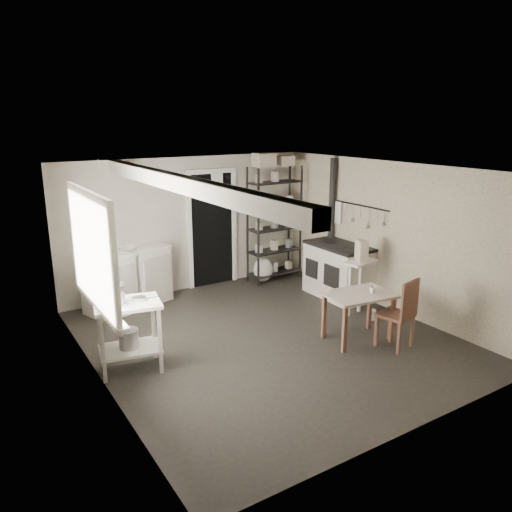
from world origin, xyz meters
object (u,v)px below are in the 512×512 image
prep_table (130,339)px  chair (396,312)px  flour_sack (263,269)px  stove (338,271)px  work_table (358,314)px  stockpot (113,297)px  base_cabinets (128,279)px  shelf_rack (274,229)px

prep_table → chair: chair is taller
flour_sack → stove: bearing=-64.9°
chair → work_table: bearing=112.8°
work_table → stove: bearing=57.8°
stockpot → flour_sack: stockpot is taller
prep_table → stockpot: bearing=166.2°
chair → stockpot: bearing=146.9°
stockpot → stove: (3.94, 0.60, -0.50)m
prep_table → stove: 3.85m
work_table → flour_sack: size_ratio=1.94×
prep_table → base_cabinets: size_ratio=0.60×
stove → flour_sack: bearing=115.2°
stockpot → work_table: bearing=-16.0°
stockpot → base_cabinets: (0.81, 2.01, -0.48)m
shelf_rack → work_table: size_ratio=2.39×
base_cabinets → flour_sack: (2.51, -0.07, -0.22)m
shelf_rack → stockpot: bearing=-153.7°
stove → stockpot: bearing=-171.3°
base_cabinets → flour_sack: size_ratio=3.14×
stockpot → stove: size_ratio=0.26×
shelf_rack → flour_sack: shelf_rack is taller
stockpot → chair: 3.56m
stove → chair: size_ratio=1.21×
shelf_rack → prep_table: bearing=-152.2°
shelf_rack → stove: shelf_rack is taller
base_cabinets → stockpot: bearing=-131.0°
chair → prep_table: bearing=146.6°
stove → flour_sack: 1.49m
base_cabinets → work_table: base_cabinets is taller
base_cabinets → work_table: bearing=-71.5°
shelf_rack → chair: (-0.28, -3.22, -0.46)m
stockpot → shelf_rack: size_ratio=0.14×
shelf_rack → work_table: (-0.55, -2.82, -0.57)m
prep_table → base_cabinets: base_cabinets is taller
base_cabinets → shelf_rack: (2.76, -0.05, 0.49)m
stockpot → prep_table: bearing=-13.8°
chair → flour_sack: bearing=77.5°
stockpot → stove: stockpot is taller
work_table → shelf_rack: bearing=78.9°
shelf_rack → flour_sack: 0.75m
prep_table → chair: 3.38m
stockpot → base_cabinets: size_ratio=0.21×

